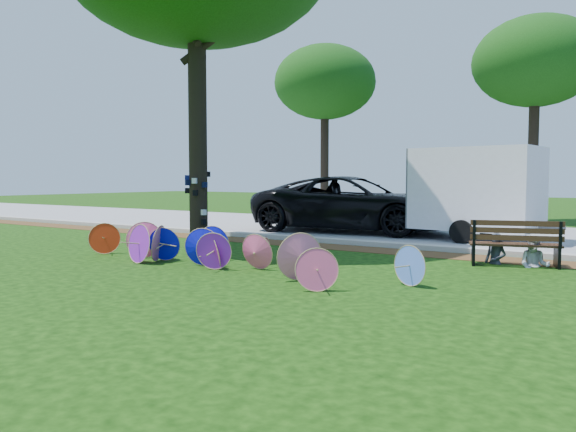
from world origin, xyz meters
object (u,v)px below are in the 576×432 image
at_px(parasol_pile, 207,248).
at_px(black_van, 353,204).
at_px(cargo_trailer, 477,189).
at_px(person_right, 535,237).
at_px(person_left, 496,234).
at_px(park_bench, 514,243).

bearing_deg(parasol_pile, black_van, 96.09).
distance_m(black_van, cargo_trailer, 3.86).
xyz_separation_m(black_van, person_right, (5.93, -4.31, -0.28)).
bearing_deg(person_left, person_right, 14.29).
bearing_deg(person_left, parasol_pile, -128.90).
distance_m(parasol_pile, park_bench, 5.77).
bearing_deg(park_bench, person_right, -9.04).
relative_size(black_van, person_left, 5.25).
xyz_separation_m(parasol_pile, cargo_trailer, (3.00, 7.27, 1.02)).
bearing_deg(park_bench, person_left, 154.70).
bearing_deg(parasol_pile, person_right, 32.87).
bearing_deg(black_van, parasol_pile, 179.01).
distance_m(park_bench, person_right, 0.38).
distance_m(person_left, person_right, 0.70).
distance_m(parasol_pile, black_van, 7.67).
xyz_separation_m(black_van, person_left, (5.23, -4.31, -0.27)).
bearing_deg(cargo_trailer, black_van, -179.36).
relative_size(black_van, person_right, 5.37).
height_order(park_bench, person_left, person_left).
bearing_deg(black_van, person_right, -133.09).
height_order(cargo_trailer, park_bench, cargo_trailer).
bearing_deg(black_van, park_bench, -135.08).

